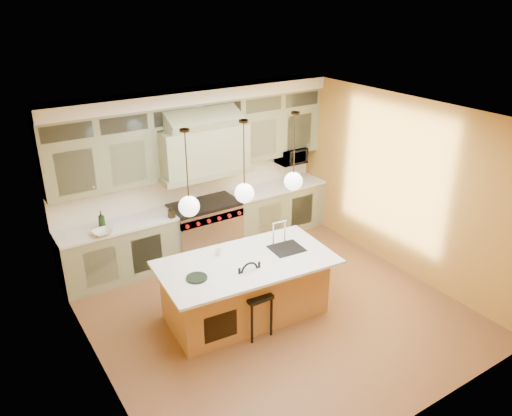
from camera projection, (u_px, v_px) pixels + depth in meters
floor at (273, 310)px, 7.41m from camera, size 5.00×5.00×0.00m
ceiling at (276, 117)px, 6.23m from camera, size 5.00×5.00×0.00m
wall_back at (193, 171)px, 8.74m from camera, size 5.00×0.00×5.00m
wall_front at (420, 314)px, 4.90m from camera, size 5.00×0.00×5.00m
wall_left at (91, 274)px, 5.58m from camera, size 0.00×5.00×5.00m
wall_right at (401, 186)px, 8.06m from camera, size 0.00×5.00×5.00m
back_cabinetry at (200, 176)px, 8.54m from camera, size 5.00×0.77×2.90m
range at (205, 227)px, 8.86m from camera, size 1.20×0.74×0.96m
kitchen_island at (246, 287)px, 7.12m from camera, size 2.54×1.49×1.35m
counter_stool at (255, 296)px, 6.71m from camera, size 0.37×0.37×1.04m
microwave at (291, 156)px, 9.52m from camera, size 0.54×0.37×0.30m
oil_bottle_a at (102, 220)px, 7.74m from camera, size 0.13×0.13×0.29m
oil_bottle_b at (172, 212)px, 8.11m from camera, size 0.11×0.11×0.20m
fruit_bowl at (103, 233)px, 7.57m from camera, size 0.34×0.34×0.07m
cup at (218, 252)px, 7.04m from camera, size 0.10×0.10×0.09m
pendant_left at (189, 204)px, 6.12m from camera, size 0.26×0.26×1.11m
pendant_center at (244, 191)px, 6.52m from camera, size 0.26×0.26×1.11m
pendant_right at (293, 179)px, 6.92m from camera, size 0.26×0.26×1.11m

